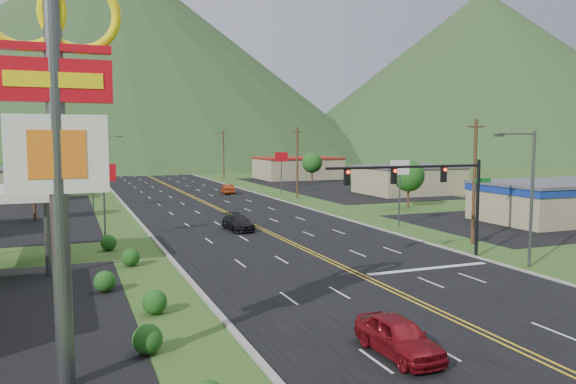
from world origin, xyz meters
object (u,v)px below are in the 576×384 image
object	(u,v)px
traffic_signal	(431,185)
car_red_far	(228,189)
streetlight_west	(103,160)
pylon_sign	(56,114)
car_dark_mid	(238,223)
streetlight_east	(528,190)
car_red_near	(399,337)

from	to	relation	value
traffic_signal	car_red_far	bearing A→B (deg)	90.62
streetlight_west	car_red_far	world-z (taller)	streetlight_west
pylon_sign	car_dark_mid	bearing A→B (deg)	63.22
streetlight_east	streetlight_west	distance (m)	64.21
car_red_near	pylon_sign	bearing A→B (deg)	169.76
pylon_sign	car_red_far	world-z (taller)	pylon_sign
streetlight_east	car_red_near	bearing A→B (deg)	-148.49
streetlight_east	car_red_far	size ratio (longest dim) A/B	2.09
car_red_near	car_red_far	xyz separation A→B (m)	(10.82, 64.32, -0.05)
car_red_far	car_dark_mid	bearing A→B (deg)	82.35
streetlight_east	streetlight_west	world-z (taller)	same
car_red_near	car_red_far	bearing A→B (deg)	78.88
traffic_signal	car_red_near	size ratio (longest dim) A/B	2.92
pylon_sign	car_red_far	bearing A→B (deg)	69.84
car_dark_mid	car_red_far	distance (m)	34.21
streetlight_east	car_red_far	xyz separation A→B (m)	(-5.24, 54.48, -4.47)
traffic_signal	streetlight_east	distance (m)	6.17
pylon_sign	car_red_near	xyz separation A→B (m)	(12.12, -1.85, -8.54)
traffic_signal	streetlight_west	distance (m)	58.88
streetlight_east	streetlight_west	size ratio (longest dim) A/B	1.00
traffic_signal	car_red_far	distance (m)	50.69
pylon_sign	car_red_far	size ratio (longest dim) A/B	3.24
streetlight_west	car_dark_mid	size ratio (longest dim) A/B	1.85
pylon_sign	streetlight_west	xyz separation A→B (m)	(5.32, 68.00, -4.12)
car_red_near	car_red_far	world-z (taller)	car_red_near
car_dark_mid	car_red_far	world-z (taller)	car_red_far
streetlight_west	car_dark_mid	distance (m)	40.13
streetlight_east	car_red_near	size ratio (longest dim) A/B	2.01
streetlight_east	car_red_near	world-z (taller)	streetlight_east
streetlight_east	car_dark_mid	distance (m)	25.53
car_red_near	car_dark_mid	bearing A→B (deg)	83.57
streetlight_west	car_red_far	distance (m)	19.00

